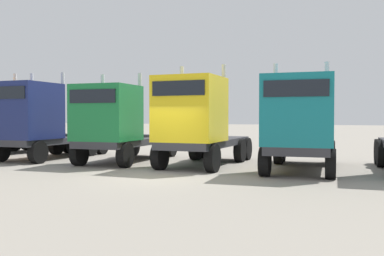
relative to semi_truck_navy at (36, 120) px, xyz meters
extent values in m
plane|color=gray|center=(7.99, -2.95, -1.92)|extent=(200.00, 200.00, 0.00)
cube|color=#333338|center=(-4.00, 2.02, -0.91)|extent=(2.38, 6.06, 0.30)
cylinder|color=silver|center=(-3.06, 1.69, 0.88)|extent=(0.19, 0.19, 3.29)
cylinder|color=#333338|center=(-3.96, 3.34, -0.70)|extent=(1.13, 1.13, 0.12)
cylinder|color=black|center=(-2.86, 3.39, -1.37)|extent=(0.38, 1.11, 1.10)
cylinder|color=black|center=(-5.06, 3.45, -1.37)|extent=(0.38, 1.11, 1.10)
cylinder|color=black|center=(-2.83, 4.48, -1.37)|extent=(0.38, 1.11, 1.10)
cylinder|color=black|center=(-5.03, 4.55, -1.37)|extent=(0.38, 1.11, 1.10)
cube|color=#333338|center=(-0.06, 1.28, -1.01)|extent=(2.48, 6.42, 0.30)
cube|color=navy|center=(0.03, -0.62, 0.45)|extent=(2.51, 2.63, 2.62)
cube|color=black|center=(0.08, -1.90, 1.23)|extent=(2.10, 0.13, 0.55)
cylinder|color=silver|center=(0.91, 0.83, 0.75)|extent=(0.19, 0.19, 3.22)
cylinder|color=silver|center=(-0.98, 0.75, 0.75)|extent=(0.19, 0.19, 3.22)
cylinder|color=#333338|center=(-0.12, 2.67, -0.80)|extent=(1.15, 1.15, 0.12)
cylinder|color=black|center=(1.15, -1.13, -1.41)|extent=(0.39, 1.02, 1.01)
cylinder|color=black|center=(-1.05, -1.23, -1.41)|extent=(0.39, 1.02, 1.01)
cylinder|color=black|center=(0.97, 2.89, -1.41)|extent=(0.39, 1.02, 1.01)
cylinder|color=black|center=(-1.23, 2.80, -1.41)|extent=(0.39, 1.02, 1.01)
cylinder|color=black|center=(0.92, 3.99, -1.41)|extent=(0.39, 1.02, 1.01)
cylinder|color=black|center=(-1.27, 3.89, -1.41)|extent=(0.39, 1.02, 1.01)
cube|color=#333338|center=(4.24, 1.50, -0.99)|extent=(2.71, 6.48, 0.30)
cube|color=#197238|center=(4.41, -0.52, 0.34)|extent=(2.58, 2.46, 2.37)
cube|color=black|center=(4.50, -1.67, 1.01)|extent=(2.10, 0.21, 0.55)
cylinder|color=silver|center=(5.25, 0.84, 0.64)|extent=(0.19, 0.19, 2.97)
cylinder|color=silver|center=(3.36, 0.68, 0.64)|extent=(0.19, 0.19, 2.97)
cylinder|color=#333338|center=(4.13, 2.88, -0.78)|extent=(1.19, 1.19, 0.12)
cylinder|color=black|center=(5.54, -0.86, -1.41)|extent=(0.43, 1.05, 1.02)
cylinder|color=black|center=(3.35, -1.04, -1.41)|extent=(0.43, 1.05, 1.02)
cylinder|color=black|center=(5.21, 3.14, -1.41)|extent=(0.43, 1.05, 1.02)
cylinder|color=black|center=(3.02, 2.96, -1.41)|extent=(0.43, 1.05, 1.02)
cylinder|color=black|center=(5.12, 4.24, -1.41)|extent=(0.43, 1.05, 1.02)
cylinder|color=black|center=(2.93, 4.06, -1.41)|extent=(0.43, 1.05, 1.02)
cube|color=#333338|center=(8.19, 1.55, -0.95)|extent=(2.38, 6.29, 0.30)
cube|color=yellow|center=(8.25, -0.35, 0.48)|extent=(2.47, 2.50, 2.56)
cube|color=black|center=(8.28, -1.58, 1.23)|extent=(2.10, 0.10, 0.55)
cylinder|color=silver|center=(9.16, 1.05, 0.78)|extent=(0.19, 0.19, 3.16)
cylinder|color=silver|center=(7.26, 0.99, 0.78)|extent=(0.19, 0.19, 3.16)
cylinder|color=#333338|center=(8.15, 2.92, -0.74)|extent=(1.13, 1.13, 0.12)
cylinder|color=black|center=(9.36, -0.83, -1.38)|extent=(0.38, 1.08, 1.07)
cylinder|color=black|center=(7.16, -0.90, -1.38)|extent=(0.38, 1.08, 1.07)
cylinder|color=black|center=(9.25, 3.10, -1.38)|extent=(0.38, 1.08, 1.07)
cylinder|color=black|center=(7.05, 3.03, -1.38)|extent=(0.38, 1.08, 1.07)
cylinder|color=black|center=(9.22, 4.20, -1.38)|extent=(0.38, 1.08, 1.07)
cylinder|color=black|center=(7.02, 4.13, -1.38)|extent=(0.38, 1.08, 1.07)
cube|color=#333338|center=(12.29, 1.50, -0.99)|extent=(2.77, 6.55, 0.30)
cube|color=#14727A|center=(12.48, -0.53, 0.40)|extent=(2.60, 2.50, 2.48)
cube|color=black|center=(12.58, -1.69, 1.11)|extent=(2.10, 0.23, 0.55)
cylinder|color=silver|center=(13.31, 0.84, 0.70)|extent=(0.20, 0.20, 3.08)
cylinder|color=silver|center=(11.41, 0.67, 0.70)|extent=(0.20, 0.20, 3.08)
cylinder|color=#333338|center=(12.17, 2.90, -0.78)|extent=(1.19, 1.19, 0.12)
cylinder|color=black|center=(13.61, -0.88, -1.40)|extent=(0.44, 1.05, 1.03)
cylinder|color=black|center=(11.42, -1.08, -1.40)|extent=(0.44, 1.05, 1.03)
cylinder|color=black|center=(13.25, 3.18, -1.40)|extent=(0.44, 1.05, 1.03)
cylinder|color=black|center=(11.05, 2.98, -1.40)|extent=(0.44, 1.05, 1.03)
cylinder|color=black|center=(13.15, 4.27, -1.40)|extent=(0.44, 1.05, 1.03)
cylinder|color=black|center=(10.95, 4.08, -1.40)|extent=(0.44, 1.05, 1.03)
cylinder|color=black|center=(15.23, 3.50, -1.36)|extent=(0.44, 1.14, 1.12)
cylinder|color=black|center=(15.14, 4.60, -1.36)|extent=(0.44, 1.14, 1.12)
camera|label=1|loc=(14.98, -15.79, 0.18)|focal=39.80mm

